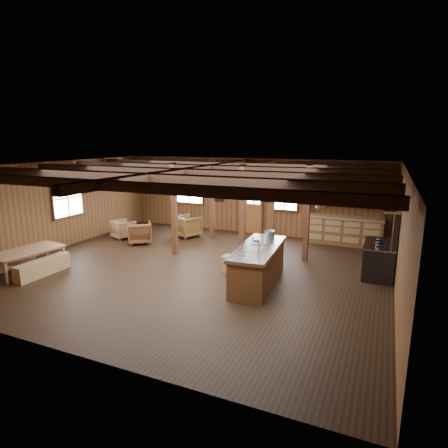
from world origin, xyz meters
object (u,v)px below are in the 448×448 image
Objects in this scene: dining_table at (29,261)px; armchair_b at (187,226)px; commercial_range at (382,253)px; kitchen_island at (258,265)px; armchair_a at (140,233)px; armchair_c at (123,229)px.

armchair_b reaches higher than dining_table.
kitchen_island is at bearing -146.23° from commercial_range.
commercial_range reaches higher than dining_table.
kitchen_island reaches higher than armchair_a.
dining_table is at bearing 37.09° from armchair_a.
dining_table is 2.08× the size of armchair_b.
commercial_range is 9.24m from dining_table.
armchair_b reaches higher than armchair_a.
armchair_a is at bearing -6.31° from dining_table.
armchair_b is 1.17× the size of armchair_c.
commercial_range is 2.29× the size of armchair_a.
kitchen_island is 1.40× the size of commercial_range.
commercial_range is at bearing -59.42° from dining_table.
armchair_c is (-0.02, 3.93, 0.02)m from dining_table.
kitchen_island is 6.27m from armchair_c.
armchair_a is 0.94× the size of armchair_b.
armchair_a is 1.78m from armchair_b.
armchair_b is at bearing -163.99° from armchair_a.
commercial_range is at bearing 141.07° from armchair_a.
armchair_b is (1.04, 1.45, 0.02)m from armchair_a.
armchair_b is at bearing -13.13° from dining_table.
armchair_a reaches higher than dining_table.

